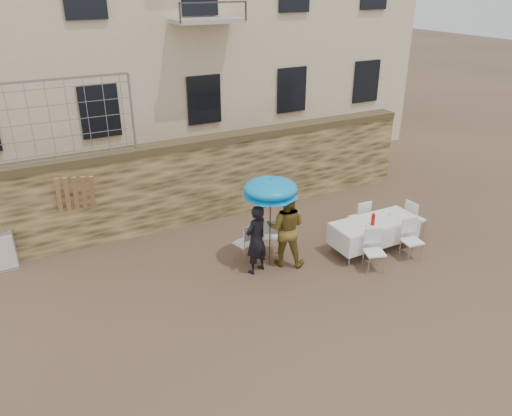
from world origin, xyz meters
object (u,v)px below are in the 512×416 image
couple_chair_left (245,242)px  table_chair_back (359,217)px  table_chair_front_right (412,240)px  table_chair_side (415,218)px  chair_stack_right (5,248)px  banquet_table (375,222)px  umbrella (271,191)px  woman_dress (286,228)px  man_suit (256,240)px  couple_chair_right (272,235)px  table_chair_front_left (375,251)px  soda_bottle (373,220)px

couple_chair_left → table_chair_back: 3.14m
table_chair_back → table_chair_front_right: bearing=104.9°
table_chair_back → table_chair_side: size_ratio=1.00×
chair_stack_right → banquet_table: bearing=-22.5°
umbrella → table_chair_back: 3.06m
woman_dress → chair_stack_right: 6.31m
umbrella → table_chair_back: size_ratio=2.03×
umbrella → banquet_table: (2.53, -0.54, -1.10)m
man_suit → banquet_table: 2.97m
man_suit → couple_chair_right: bearing=-160.4°
man_suit → woman_dress: size_ratio=0.88×
couple_chair_right → banquet_table: 2.45m
chair_stack_right → table_chair_front_right: bearing=-25.7°
umbrella → couple_chair_right: (0.30, 0.45, -1.35)m
table_chair_side → woman_dress: bearing=80.4°
banquet_table → table_chair_front_left: size_ratio=2.19×
banquet_table → table_chair_front_left: table_chair_front_left is taller
couple_chair_left → table_chair_front_left: (2.33, -1.74, 0.00)m
table_chair_back → chair_stack_right: table_chair_back is taller
umbrella → couple_chair_right: bearing=56.3°
banquet_table → soda_bottle: bearing=-143.1°
man_suit → umbrella: bearing=175.5°
table_chair_front_left → table_chair_back: bearing=81.4°
couple_chair_left → table_chair_back: same height
umbrella → woman_dress: bearing=-15.9°
umbrella → chair_stack_right: (-5.28, 2.71, -1.37)m
banquet_table → chair_stack_right: size_ratio=2.28×
couple_chair_right → banquet_table: couple_chair_right is taller
table_chair_back → couple_chair_left: bearing=0.6°
couple_chair_left → table_chair_back: size_ratio=1.00×
soda_bottle → table_chair_back: (0.40, 0.95, -0.43)m
couple_chair_right → table_chair_back: size_ratio=1.00×
couple_chair_left → soda_bottle: 2.99m
soda_bottle → table_chair_front_left: 0.84m
couple_chair_left → table_chair_front_right: size_ratio=1.00×
table_chair_back → chair_stack_right: size_ratio=1.04×
umbrella → banquet_table: bearing=-12.0°
table_chair_front_right → woman_dress: bearing=164.2°
table_chair_front_right → table_chair_back: bearing=109.0°
umbrella → couple_chair_right: umbrella is taller
umbrella → couple_chair_left: bearing=131.6°
man_suit → table_chair_front_left: bearing=134.5°
umbrella → couple_chair_left: umbrella is taller
couple_chair_right → chair_stack_right: bearing=7.4°
man_suit → soda_bottle: 2.80m
soda_bottle → couple_chair_right: bearing=150.8°
soda_bottle → table_chair_side: bearing=8.9°
umbrella → table_chair_front_right: size_ratio=2.03×
couple_chair_right → soda_bottle: (2.03, -1.14, 0.43)m
soda_bottle → table_chair_side: (1.60, 0.25, -0.43)m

